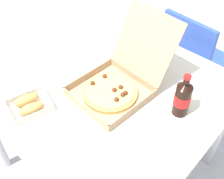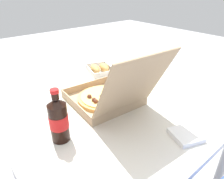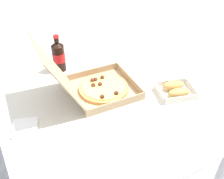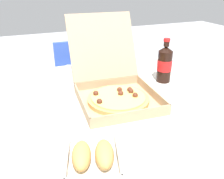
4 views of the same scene
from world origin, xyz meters
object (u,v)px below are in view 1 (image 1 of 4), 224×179
at_px(chair, 192,59).
at_px(cola_bottle, 183,98).
at_px(pizza_box_open, 117,83).
at_px(paper_menu, 109,46).
at_px(bread_side_box, 29,105).
at_px(napkin_pile, 151,46).

distance_m(chair, cola_bottle, 0.79).
xyz_separation_m(chair, pizza_box_open, (-0.03, -0.75, 0.29)).
relative_size(chair, paper_menu, 3.95).
bearing_deg(bread_side_box, chair, 77.49).
height_order(chair, napkin_pile, chair).
distance_m(chair, pizza_box_open, 0.80).
xyz_separation_m(pizza_box_open, paper_menu, (-0.27, 0.24, -0.05)).
relative_size(cola_bottle, napkin_pile, 2.04).
bearing_deg(cola_bottle, pizza_box_open, -164.81).
distance_m(pizza_box_open, paper_menu, 0.36).
distance_m(cola_bottle, napkin_pile, 0.51).
xyz_separation_m(chair, cola_bottle, (0.28, -0.67, 0.33)).
height_order(cola_bottle, paper_menu, cola_bottle).
bearing_deg(pizza_box_open, bread_side_box, -121.14).
bearing_deg(bread_side_box, paper_menu, 94.67).
height_order(pizza_box_open, paper_menu, pizza_box_open).
bearing_deg(bread_side_box, cola_bottle, 40.27).
bearing_deg(pizza_box_open, cola_bottle, 15.19).
relative_size(pizza_box_open, bread_side_box, 2.21).
xyz_separation_m(pizza_box_open, bread_side_box, (-0.22, -0.36, -0.02)).
bearing_deg(napkin_pile, chair, 72.28).
bearing_deg(cola_bottle, napkin_pile, 141.44).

